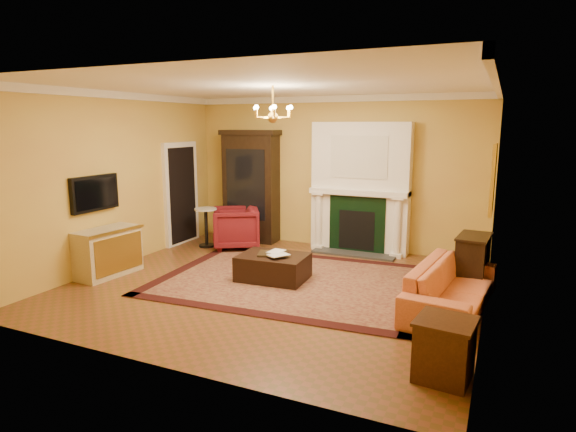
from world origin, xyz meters
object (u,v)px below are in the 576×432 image
Objects in this scene: pedestal_table at (206,224)px; commode at (107,252)px; console_table at (472,263)px; wingback_armchair at (236,226)px; leather_ottoman at (273,267)px; china_cabinet at (252,189)px; end_table at (444,351)px; coral_sofa at (452,280)px.

commode is (-0.42, -2.25, -0.07)m from pedestal_table.
console_table is (5.51, 1.78, 0.00)m from commode.
wingback_armchair reaches higher than leather_ottoman.
china_cabinet is 2.89m from leather_ottoman.
commode is 0.99× the size of leather_ottoman.
console_table is at bearing 50.35° from wingback_armchair.
commode is (-1.00, -3.12, -0.73)m from china_cabinet.
end_table is (5.03, -3.42, -0.17)m from pedestal_table.
wingback_armchair reaches higher than end_table.
china_cabinet is at bearing 56.30° from pedestal_table.
coral_sofa is at bearing 93.93° from end_table.
wingback_armchair is at bearing 177.24° from console_table.
coral_sofa reaches higher than end_table.
wingback_armchair reaches higher than console_table.
end_table is at bearing -169.44° from coral_sofa.
console_table is at bearing -3.74° from coral_sofa.
end_table is at bearing -38.76° from leather_ottoman.
wingback_armchair is 1.14× the size of pedestal_table.
pedestal_table is 2.29m from commode.
leather_ottoman is (1.60, -2.23, -0.91)m from china_cabinet.
coral_sofa is 2.74m from leather_ottoman.
commode is at bearing -110.84° from china_cabinet.
wingback_armchair is 0.61m from pedestal_table.
china_cabinet is 2.48× the size of wingback_armchair.
pedestal_table is at bearing 144.95° from leather_ottoman.
end_table is at bearing 19.56° from wingback_armchair.
wingback_armchair is 5.71m from end_table.
commode is 1.81× the size of end_table.
pedestal_table is at bearing 84.50° from commode.
pedestal_table is 1.37× the size of end_table.
pedestal_table is at bearing 79.48° from coral_sofa.
china_cabinet is 4.76m from console_table.
end_table reaches higher than leather_ottoman.
coral_sofa is at bearing -17.16° from pedestal_table.
china_cabinet is at bearing 168.71° from console_table.
wingback_armchair is at bearing 15.59° from pedestal_table.
china_cabinet reaches higher than coral_sofa.
wingback_armchair is 0.85× the size of leather_ottoman.
china_cabinet is at bearing 122.53° from leather_ottoman.
wingback_armchair is at bearing 75.37° from coral_sofa.
pedestal_table is 2.58m from leather_ottoman.
console_table is at bearing -19.73° from china_cabinet.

